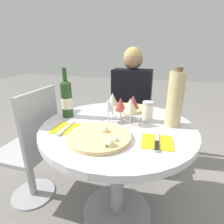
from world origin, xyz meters
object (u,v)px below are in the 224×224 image
chair_behind_diner (132,118)px  chair_empty_side (32,151)px  dining_table (117,148)px  tall_carafe (175,99)px  seated_diner (129,115)px  pizza_large (100,137)px  wine_bottle (67,99)px

chair_behind_diner → chair_empty_side: (-0.60, -0.83, 0.00)m
dining_table → tall_carafe: (0.31, 0.08, 0.32)m
seated_diner → tall_carafe: 0.77m
dining_table → chair_empty_side: (-0.64, -0.03, -0.12)m
dining_table → pizza_large: pizza_large is taller
chair_behind_diner → seated_diner: (-0.00, -0.14, 0.09)m
chair_behind_diner → pizza_large: 1.04m
seated_diner → chair_empty_side: (-0.60, -0.69, -0.09)m
dining_table → pizza_large: bearing=-102.4°
dining_table → wine_bottle: bearing=173.8°
dining_table → chair_behind_diner: 0.81m
seated_diner → wine_bottle: 0.77m
wine_bottle → tall_carafe: 0.67m
tall_carafe → chair_empty_side: bearing=-173.5°
dining_table → chair_behind_diner: bearing=93.4°
tall_carafe → chair_behind_diner: bearing=116.5°
seated_diner → dining_table: bearing=94.1°
dining_table → tall_carafe: size_ratio=2.69×
chair_behind_diner → wine_bottle: size_ratio=2.77×
chair_behind_diner → seated_diner: bearing=90.0°
chair_behind_diner → pizza_large: size_ratio=2.74×
chair_behind_diner → chair_empty_side: same height
pizza_large → wine_bottle: bearing=143.1°
dining_table → seated_diner: bearing=94.1°
chair_behind_diner → dining_table: bearing=93.4°
chair_empty_side → pizza_large: (0.60, -0.17, 0.29)m
wine_bottle → tall_carafe: (0.67, 0.04, 0.04)m
chair_empty_side → wine_bottle: 0.50m
chair_behind_diner → wine_bottle: bearing=68.1°
chair_behind_diner → wine_bottle: (-0.31, -0.77, 0.40)m
seated_diner → chair_empty_side: bearing=49.3°
dining_table → chair_empty_side: chair_empty_side is taller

